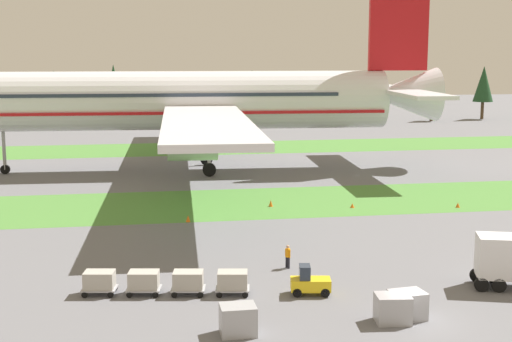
{
  "coord_description": "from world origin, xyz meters",
  "views": [
    {
      "loc": [
        -15.79,
        -38.72,
        15.89
      ],
      "look_at": [
        -4.52,
        30.69,
        4.0
      ],
      "focal_mm": 50.97,
      "sensor_mm": 36.0,
      "label": 1
    }
  ],
  "objects_px": {
    "taxiway_marker_0": "(458,205)",
    "cargo_dolly_lead": "(233,281)",
    "uld_container_0": "(238,320)",
    "uld_container_1": "(393,309)",
    "baggage_tug": "(309,282)",
    "taxiway_marker_2": "(352,205)",
    "cargo_dolly_fourth": "(99,281)",
    "taxiway_marker_1": "(271,203)",
    "taxiway_marker_3": "(188,219)",
    "uld_container_2": "(407,305)",
    "airliner": "(187,100)",
    "cargo_dolly_third": "(144,281)",
    "cargo_dolly_second": "(188,281)",
    "ground_crew_marshaller": "(288,256)"
  },
  "relations": [
    {
      "from": "taxiway_marker_0",
      "to": "cargo_dolly_lead",
      "type": "bearing_deg",
      "value": -139.07
    },
    {
      "from": "uld_container_0",
      "to": "uld_container_1",
      "type": "xyz_separation_m",
      "value": [
        9.21,
        0.34,
        -0.01
      ]
    },
    {
      "from": "baggage_tug",
      "to": "taxiway_marker_2",
      "type": "height_order",
      "value": "baggage_tug"
    },
    {
      "from": "cargo_dolly_fourth",
      "to": "taxiway_marker_2",
      "type": "height_order",
      "value": "cargo_dolly_fourth"
    },
    {
      "from": "uld_container_1",
      "to": "taxiway_marker_1",
      "type": "xyz_separation_m",
      "value": [
        -1.35,
        32.33,
        -0.5
      ]
    },
    {
      "from": "taxiway_marker_1",
      "to": "taxiway_marker_3",
      "type": "distance_m",
      "value": 10.25
    },
    {
      "from": "taxiway_marker_0",
      "to": "taxiway_marker_3",
      "type": "distance_m",
      "value": 27.47
    },
    {
      "from": "cargo_dolly_lead",
      "to": "uld_container_2",
      "type": "bearing_deg",
      "value": 67.94
    },
    {
      "from": "uld_container_2",
      "to": "taxiway_marker_3",
      "type": "distance_m",
      "value": 28.84
    },
    {
      "from": "cargo_dolly_fourth",
      "to": "uld_container_2",
      "type": "xyz_separation_m",
      "value": [
        18.3,
        -7.33,
        -0.09
      ]
    },
    {
      "from": "taxiway_marker_3",
      "to": "uld_container_0",
      "type": "bearing_deg",
      "value": -88.08
    },
    {
      "from": "taxiway_marker_3",
      "to": "airliner",
      "type": "bearing_deg",
      "value": 86.03
    },
    {
      "from": "cargo_dolly_third",
      "to": "taxiway_marker_2",
      "type": "height_order",
      "value": "cargo_dolly_third"
    },
    {
      "from": "airliner",
      "to": "uld_container_2",
      "type": "distance_m",
      "value": 56.56
    },
    {
      "from": "baggage_tug",
      "to": "taxiway_marker_3",
      "type": "bearing_deg",
      "value": -153.99
    },
    {
      "from": "airliner",
      "to": "taxiway_marker_0",
      "type": "bearing_deg",
      "value": -133.44
    },
    {
      "from": "uld_container_1",
      "to": "taxiway_marker_0",
      "type": "relative_size",
      "value": 4.08
    },
    {
      "from": "uld_container_1",
      "to": "taxiway_marker_2",
      "type": "xyz_separation_m",
      "value": [
        6.7,
        30.48,
        -0.61
      ]
    },
    {
      "from": "taxiway_marker_2",
      "to": "taxiway_marker_3",
      "type": "bearing_deg",
      "value": -168.43
    },
    {
      "from": "airliner",
      "to": "taxiway_marker_0",
      "type": "xyz_separation_m",
      "value": [
        25.42,
        -26.76,
        -9.02
      ]
    },
    {
      "from": "cargo_dolly_second",
      "to": "cargo_dolly_fourth",
      "type": "relative_size",
      "value": 1.0
    },
    {
      "from": "ground_crew_marshaller",
      "to": "taxiway_marker_1",
      "type": "distance_m",
      "value": 21.05
    },
    {
      "from": "ground_crew_marshaller",
      "to": "cargo_dolly_second",
      "type": "bearing_deg",
      "value": -87.05
    },
    {
      "from": "uld_container_0",
      "to": "uld_container_2",
      "type": "bearing_deg",
      "value": 4.45
    },
    {
      "from": "cargo_dolly_lead",
      "to": "taxiway_marker_2",
      "type": "relative_size",
      "value": 5.34
    },
    {
      "from": "uld_container_2",
      "to": "cargo_dolly_lead",
      "type": "bearing_deg",
      "value": 148.64
    },
    {
      "from": "airliner",
      "to": "uld_container_0",
      "type": "distance_m",
      "value": 56.6
    },
    {
      "from": "cargo_dolly_second",
      "to": "ground_crew_marshaller",
      "type": "height_order",
      "value": "ground_crew_marshaller"
    },
    {
      "from": "airliner",
      "to": "uld_container_1",
      "type": "relative_size",
      "value": 41.02
    },
    {
      "from": "taxiway_marker_2",
      "to": "cargo_dolly_fourth",
      "type": "bearing_deg",
      "value": -136.52
    },
    {
      "from": "cargo_dolly_second",
      "to": "taxiway_marker_1",
      "type": "bearing_deg",
      "value": 167.57
    },
    {
      "from": "taxiway_marker_3",
      "to": "cargo_dolly_second",
      "type": "bearing_deg",
      "value": -93.91
    },
    {
      "from": "cargo_dolly_third",
      "to": "cargo_dolly_fourth",
      "type": "relative_size",
      "value": 1.0
    },
    {
      "from": "cargo_dolly_fourth",
      "to": "ground_crew_marshaller",
      "type": "relative_size",
      "value": 1.39
    },
    {
      "from": "baggage_tug",
      "to": "cargo_dolly_third",
      "type": "bearing_deg",
      "value": -90.0
    },
    {
      "from": "cargo_dolly_fourth",
      "to": "uld_container_2",
      "type": "distance_m",
      "value": 19.71
    },
    {
      "from": "cargo_dolly_lead",
      "to": "taxiway_marker_3",
      "type": "xyz_separation_m",
      "value": [
        -1.48,
        20.65,
        -0.61
      ]
    },
    {
      "from": "cargo_dolly_third",
      "to": "uld_container_1",
      "type": "distance_m",
      "value": 16.12
    },
    {
      "from": "cargo_dolly_lead",
      "to": "taxiway_marker_2",
      "type": "bearing_deg",
      "value": 156.81
    },
    {
      "from": "uld_container_2",
      "to": "cargo_dolly_fourth",
      "type": "bearing_deg",
      "value": 158.18
    },
    {
      "from": "cargo_dolly_lead",
      "to": "cargo_dolly_second",
      "type": "xyz_separation_m",
      "value": [
        -2.86,
        0.47,
        0.0
      ]
    },
    {
      "from": "baggage_tug",
      "to": "taxiway_marker_1",
      "type": "distance_m",
      "value": 26.87
    },
    {
      "from": "taxiway_marker_0",
      "to": "taxiway_marker_1",
      "type": "distance_m",
      "value": 18.95
    },
    {
      "from": "uld_container_2",
      "to": "taxiway_marker_1",
      "type": "height_order",
      "value": "uld_container_2"
    },
    {
      "from": "uld_container_0",
      "to": "uld_container_2",
      "type": "height_order",
      "value": "uld_container_0"
    },
    {
      "from": "uld_container_1",
      "to": "taxiway_marker_2",
      "type": "height_order",
      "value": "uld_container_1"
    },
    {
      "from": "airliner",
      "to": "uld_container_1",
      "type": "xyz_separation_m",
      "value": [
        8.14,
        -55.62,
        -8.43
      ]
    },
    {
      "from": "ground_crew_marshaller",
      "to": "taxiway_marker_1",
      "type": "height_order",
      "value": "ground_crew_marshaller"
    },
    {
      "from": "airliner",
      "to": "baggage_tug",
      "type": "bearing_deg",
      "value": -171.88
    },
    {
      "from": "baggage_tug",
      "to": "uld_container_1",
      "type": "xyz_separation_m",
      "value": [
        3.68,
        -5.57,
        0.02
      ]
    }
  ]
}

